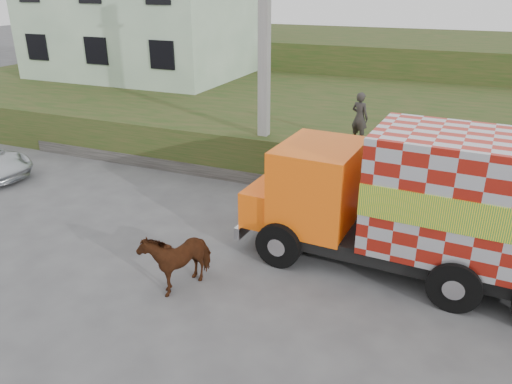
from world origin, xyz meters
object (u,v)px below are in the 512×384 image
at_px(utility_pole, 264,51).
at_px(cow, 177,256).
at_px(cargo_truck, 429,204).
at_px(pedestrian, 360,117).

xyz_separation_m(utility_pole, cow, (0.67, -6.40, -3.42)).
bearing_deg(cow, cargo_truck, 46.35).
bearing_deg(cow, pedestrian, 90.28).
xyz_separation_m(cargo_truck, pedestrian, (-2.46, 4.32, 0.59)).
height_order(cow, pedestrian, pedestrian).
height_order(cargo_truck, cow, cargo_truck).
bearing_deg(pedestrian, utility_pole, 30.39).
bearing_deg(cargo_truck, pedestrian, 122.88).
height_order(utility_pole, pedestrian, utility_pole).
distance_m(utility_pole, cargo_truck, 7.06).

